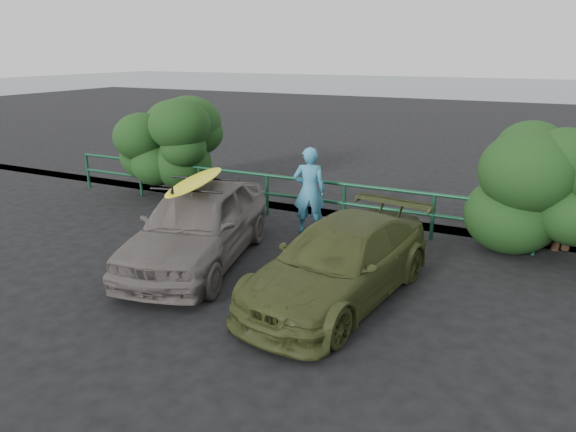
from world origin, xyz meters
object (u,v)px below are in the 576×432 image
at_px(sedan, 198,224).
at_px(surfboard, 196,181).
at_px(olive_vehicle, 340,262).
at_px(guardrail, 304,199).
at_px(man, 309,191).

distance_m(sedan, surfboard, 0.83).
bearing_deg(sedan, olive_vehicle, -17.91).
bearing_deg(olive_vehicle, guardrail, 131.55).
bearing_deg(surfboard, sedan, -103.27).
height_order(olive_vehicle, surfboard, surfboard).
relative_size(sedan, surfboard, 1.85).
relative_size(olive_vehicle, surfboard, 1.79).
distance_m(olive_vehicle, surfboard, 3.10).
bearing_deg(olive_vehicle, sedan, -175.62).
relative_size(guardrail, man, 7.26).
xyz_separation_m(olive_vehicle, surfboard, (-2.94, 0.24, 0.97)).
xyz_separation_m(sedan, man, (1.21, 2.44, 0.21)).
height_order(guardrail, man, man).
xyz_separation_m(guardrail, olive_vehicle, (2.18, -3.41, 0.10)).
bearing_deg(man, guardrail, -77.60).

